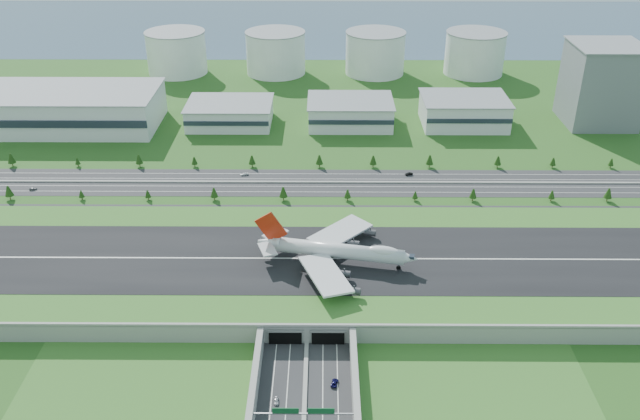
{
  "coord_description": "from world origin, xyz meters",
  "views": [
    {
      "loc": [
        6.74,
        -261.89,
        176.44
      ],
      "look_at": [
        4.74,
        35.0,
        14.48
      ],
      "focal_mm": 38.0,
      "sensor_mm": 36.0,
      "label": 1
    }
  ],
  "objects_px": {
    "fuel_tank_a": "(177,53)",
    "boeing_747": "(337,250)",
    "car_2": "(335,383)",
    "car_4": "(33,189)",
    "car_7": "(244,174)",
    "car_5": "(409,174)",
    "office_tower": "(601,85)",
    "car_0": "(276,401)"
  },
  "relations": [
    {
      "from": "car_2",
      "to": "car_7",
      "type": "bearing_deg",
      "value": -61.83
    },
    {
      "from": "car_2",
      "to": "car_5",
      "type": "distance_m",
      "value": 184.87
    },
    {
      "from": "car_4",
      "to": "car_5",
      "type": "bearing_deg",
      "value": -98.97
    },
    {
      "from": "fuel_tank_a",
      "to": "car_5",
      "type": "bearing_deg",
      "value": -48.99
    },
    {
      "from": "car_2",
      "to": "office_tower",
      "type": "bearing_deg",
      "value": -113.36
    },
    {
      "from": "car_0",
      "to": "car_5",
      "type": "bearing_deg",
      "value": 66.31
    },
    {
      "from": "fuel_tank_a",
      "to": "car_2",
      "type": "distance_m",
      "value": 405.31
    },
    {
      "from": "boeing_747",
      "to": "car_5",
      "type": "relative_size",
      "value": 15.75
    },
    {
      "from": "fuel_tank_a",
      "to": "car_4",
      "type": "distance_m",
      "value": 229.92
    },
    {
      "from": "boeing_747",
      "to": "car_4",
      "type": "bearing_deg",
      "value": 164.41
    },
    {
      "from": "boeing_747",
      "to": "car_7",
      "type": "distance_m",
      "value": 121.45
    },
    {
      "from": "car_0",
      "to": "car_4",
      "type": "relative_size",
      "value": 0.91
    },
    {
      "from": "car_7",
      "to": "office_tower",
      "type": "bearing_deg",
      "value": 97.28
    },
    {
      "from": "office_tower",
      "to": "car_5",
      "type": "height_order",
      "value": "office_tower"
    },
    {
      "from": "car_5",
      "to": "car_7",
      "type": "height_order",
      "value": "car_5"
    },
    {
      "from": "car_4",
      "to": "car_5",
      "type": "height_order",
      "value": "car_5"
    },
    {
      "from": "fuel_tank_a",
      "to": "car_5",
      "type": "height_order",
      "value": "fuel_tank_a"
    },
    {
      "from": "boeing_747",
      "to": "car_4",
      "type": "distance_m",
      "value": 194.65
    },
    {
      "from": "car_2",
      "to": "car_5",
      "type": "relative_size",
      "value": 1.04
    },
    {
      "from": "boeing_747",
      "to": "car_4",
      "type": "height_order",
      "value": "boeing_747"
    },
    {
      "from": "car_5",
      "to": "car_7",
      "type": "bearing_deg",
      "value": -113.27
    },
    {
      "from": "boeing_747",
      "to": "car_0",
      "type": "height_order",
      "value": "boeing_747"
    },
    {
      "from": "fuel_tank_a",
      "to": "boeing_747",
      "type": "bearing_deg",
      "value": -67.06
    },
    {
      "from": "fuel_tank_a",
      "to": "car_2",
      "type": "relative_size",
      "value": 10.21
    },
    {
      "from": "boeing_747",
      "to": "car_4",
      "type": "relative_size",
      "value": 17.05
    },
    {
      "from": "fuel_tank_a",
      "to": "car_0",
      "type": "bearing_deg",
      "value": -74.35
    },
    {
      "from": "office_tower",
      "to": "fuel_tank_a",
      "type": "xyz_separation_m",
      "value": [
        -320.0,
        115.0,
        -10.0
      ]
    },
    {
      "from": "car_2",
      "to": "car_4",
      "type": "relative_size",
      "value": 1.13
    },
    {
      "from": "car_4",
      "to": "car_5",
      "type": "distance_m",
      "value": 219.61
    },
    {
      "from": "office_tower",
      "to": "car_0",
      "type": "relative_size",
      "value": 13.94
    },
    {
      "from": "office_tower",
      "to": "boeing_747",
      "type": "height_order",
      "value": "office_tower"
    },
    {
      "from": "office_tower",
      "to": "boeing_747",
      "type": "xyz_separation_m",
      "value": [
        -187.48,
        -198.11,
        -12.96
      ]
    },
    {
      "from": "car_4",
      "to": "car_7",
      "type": "distance_m",
      "value": 121.23
    },
    {
      "from": "office_tower",
      "to": "boeing_747",
      "type": "relative_size",
      "value": 0.74
    },
    {
      "from": "car_5",
      "to": "car_2",
      "type": "bearing_deg",
      "value": -38.37
    },
    {
      "from": "car_0",
      "to": "car_5",
      "type": "distance_m",
      "value": 199.93
    },
    {
      "from": "fuel_tank_a",
      "to": "car_5",
      "type": "distance_m",
      "value": 271.39
    },
    {
      "from": "car_2",
      "to": "car_5",
      "type": "height_order",
      "value": "car_5"
    },
    {
      "from": "car_0",
      "to": "car_4",
      "type": "height_order",
      "value": "car_4"
    },
    {
      "from": "fuel_tank_a",
      "to": "car_4",
      "type": "xyz_separation_m",
      "value": [
        -40.84,
        -225.66,
        -16.64
      ]
    },
    {
      "from": "car_4",
      "to": "car_5",
      "type": "xyz_separation_m",
      "value": [
        218.58,
        21.24,
        0.04
      ]
    },
    {
      "from": "fuel_tank_a",
      "to": "car_5",
      "type": "xyz_separation_m",
      "value": [
        177.75,
        -204.41,
        -16.6
      ]
    }
  ]
}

